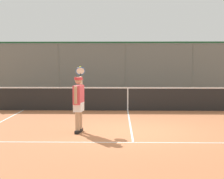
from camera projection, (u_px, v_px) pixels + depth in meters
The scene contains 5 objects.
ground_plane at pixel (131, 132), 9.99m from camera, with size 60.00×60.00×0.00m, color #B76B42.
court_line_markings at pixel (134, 146), 8.37m from camera, with size 8.67×10.18×0.01m.
fence_backdrop at pixel (125, 69), 20.27m from camera, with size 18.14×1.37×3.12m.
tennis_net at pixel (128, 99), 14.21m from camera, with size 11.14×0.09×1.07m.
tennis_player at pixel (79, 100), 9.84m from camera, with size 0.34×1.37×1.88m.
Camera 1 is at (0.36, 9.87, 2.05)m, focal length 55.77 mm.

